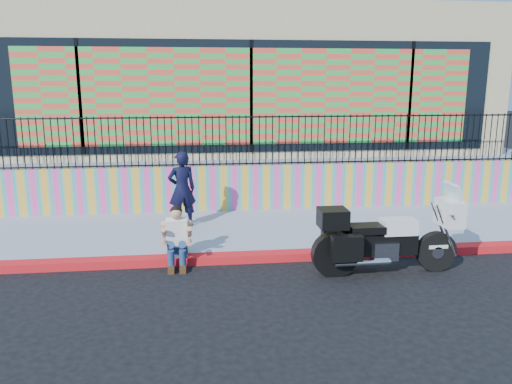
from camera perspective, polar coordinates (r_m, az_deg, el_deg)
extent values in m
plane|color=black|center=(9.33, 2.22, -7.77)|extent=(90.00, 90.00, 0.00)
cube|color=red|center=(9.30, 2.22, -7.34)|extent=(16.00, 0.30, 0.15)
cube|color=#8991A5|center=(10.85, 0.88, -4.40)|extent=(16.00, 3.00, 0.15)
cube|color=#FF439D|center=(12.24, -0.09, 0.56)|extent=(16.00, 0.20, 1.10)
cube|color=#8991A5|center=(17.25, -2.03, 3.80)|extent=(16.00, 10.00, 1.25)
cube|color=tan|center=(16.85, -2.05, 12.56)|extent=(14.00, 8.00, 4.00)
cube|color=black|center=(12.85, -0.55, 10.80)|extent=(12.60, 0.04, 2.80)
cube|color=#E74B33|center=(12.82, -0.54, 10.80)|extent=(11.48, 0.02, 2.40)
cylinder|color=black|center=(9.25, 19.88, -6.40)|extent=(0.70, 0.15, 0.70)
cylinder|color=black|center=(8.62, 8.97, -7.18)|extent=(0.70, 0.15, 0.70)
cube|color=black|center=(8.84, 14.69, -5.70)|extent=(1.01, 0.30, 0.36)
cube|color=silver|center=(8.85, 14.33, -6.38)|extent=(0.42, 0.36, 0.32)
cube|color=silver|center=(8.82, 15.96, -3.79)|extent=(0.58, 0.34, 0.25)
cube|color=black|center=(8.63, 12.48, -4.11)|extent=(0.58, 0.36, 0.13)
cube|color=silver|center=(9.15, 21.27, -2.21)|extent=(0.32, 0.55, 0.45)
cube|color=silver|center=(9.10, 21.67, -0.13)|extent=(0.19, 0.49, 0.36)
cube|color=black|center=(8.41, 8.78, -2.97)|extent=(0.47, 0.45, 0.32)
cube|color=black|center=(8.28, 10.33, -6.34)|extent=(0.51, 0.19, 0.42)
cube|color=black|center=(8.86, 9.14, -5.04)|extent=(0.51, 0.19, 0.42)
cube|color=silver|center=(9.22, 19.93, -5.78)|extent=(0.34, 0.17, 0.06)
imported|color=black|center=(10.82, -8.46, 0.31)|extent=(0.68, 0.54, 1.64)
cube|color=navy|center=(9.21, -8.94, -6.59)|extent=(0.36, 0.28, 0.18)
cube|color=white|center=(9.07, -9.03, -4.59)|extent=(0.38, 0.27, 0.54)
sphere|color=tan|center=(8.93, -9.11, -2.45)|extent=(0.21, 0.21, 0.21)
cube|color=#472814|center=(8.87, -9.66, -8.69)|extent=(0.11, 0.26, 0.10)
cube|color=#472814|center=(8.86, -8.35, -8.67)|extent=(0.11, 0.26, 0.10)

